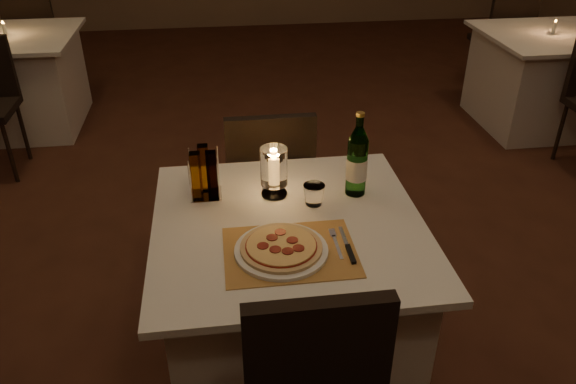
{
  "coord_description": "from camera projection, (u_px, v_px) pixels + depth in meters",
  "views": [
    {
      "loc": [
        -0.42,
        -2.44,
        1.9
      ],
      "look_at": [
        -0.19,
        -0.72,
        0.86
      ],
      "focal_mm": 35.0,
      "sensor_mm": 36.0,
      "label": 1
    }
  ],
  "objects": [
    {
      "name": "floor",
      "position": [
        305.0,
        258.0,
        3.11
      ],
      "size": [
        8.0,
        10.0,
        0.02
      ],
      "primitive_type": "cube",
      "color": "#492417",
      "rests_on": "ground"
    },
    {
      "name": "hurricane_candle",
      "position": [
        274.0,
        168.0,
        2.18
      ],
      "size": [
        0.11,
        0.11,
        0.2
      ],
      "color": "white",
      "rests_on": "main_table"
    },
    {
      "name": "neighbor_chair_lb",
      "position": [
        35.0,
        35.0,
        4.95
      ],
      "size": [
        0.42,
        0.42,
        0.9
      ],
      "color": "black",
      "rests_on": "ground"
    },
    {
      "name": "tumbler",
      "position": [
        314.0,
        195.0,
        2.16
      ],
      "size": [
        0.08,
        0.08,
        0.08
      ],
      "primitive_type": null,
      "color": "white",
      "rests_on": "main_table"
    },
    {
      "name": "neighbor_candle_left",
      "position": [
        4.0,
        29.0,
        4.22
      ],
      "size": [
        0.03,
        0.03,
        0.11
      ],
      "color": "white",
      "rests_on": "neighbor_table_left"
    },
    {
      "name": "knife",
      "position": [
        349.0,
        250.0,
        1.91
      ],
      "size": [
        0.02,
        0.22,
        0.01
      ],
      "color": "black",
      "rests_on": "placemat"
    },
    {
      "name": "neighbor_table_left",
      "position": [
        18.0,
        82.0,
        4.44
      ],
      "size": [
        1.0,
        1.0,
        0.74
      ],
      "color": "silver",
      "rests_on": "ground"
    },
    {
      "name": "pizza",
      "position": [
        281.0,
        247.0,
        1.9
      ],
      "size": [
        0.28,
        0.28,
        0.02
      ],
      "color": "#D8B77F",
      "rests_on": "plate"
    },
    {
      "name": "neighbor_table_right",
      "position": [
        542.0,
        80.0,
        4.47
      ],
      "size": [
        1.0,
        1.0,
        0.74
      ],
      "color": "silver",
      "rests_on": "ground"
    },
    {
      "name": "chair_far",
      "position": [
        269.0,
        175.0,
        2.78
      ],
      "size": [
        0.42,
        0.42,
        0.9
      ],
      "color": "black",
      "rests_on": "ground"
    },
    {
      "name": "plate",
      "position": [
        281.0,
        250.0,
        1.91
      ],
      "size": [
        0.32,
        0.32,
        0.01
      ],
      "primitive_type": "cylinder",
      "color": "white",
      "rests_on": "placemat"
    },
    {
      "name": "main_table",
      "position": [
        289.0,
        298.0,
        2.26
      ],
      "size": [
        1.0,
        1.0,
        0.74
      ],
      "color": "silver",
      "rests_on": "ground"
    },
    {
      "name": "neighbor_candle_right",
      "position": [
        554.0,
        27.0,
        4.26
      ],
      "size": [
        0.03,
        0.03,
        0.11
      ],
      "color": "white",
      "rests_on": "neighbor_table_right"
    },
    {
      "name": "placemat",
      "position": [
        290.0,
        252.0,
        1.91
      ],
      "size": [
        0.45,
        0.34,
        0.0
      ],
      "primitive_type": "cube",
      "color": "#B17D3D",
      "rests_on": "main_table"
    },
    {
      "name": "fork",
      "position": [
        335.0,
        241.0,
        1.96
      ],
      "size": [
        0.02,
        0.18,
        0.0
      ],
      "color": "silver",
      "rests_on": "placemat"
    },
    {
      "name": "cruet_caddy",
      "position": [
        204.0,
        175.0,
        2.18
      ],
      "size": [
        0.12,
        0.12,
        0.21
      ],
      "color": "white",
      "rests_on": "main_table"
    },
    {
      "name": "water_bottle",
      "position": [
        357.0,
        162.0,
        2.18
      ],
      "size": [
        0.08,
        0.08,
        0.35
      ],
      "color": "#65A358",
      "rests_on": "main_table"
    },
    {
      "name": "neighbor_chair_rb",
      "position": [
        505.0,
        34.0,
        4.99
      ],
      "size": [
        0.42,
        0.42,
        0.9
      ],
      "color": "black",
      "rests_on": "ground"
    }
  ]
}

